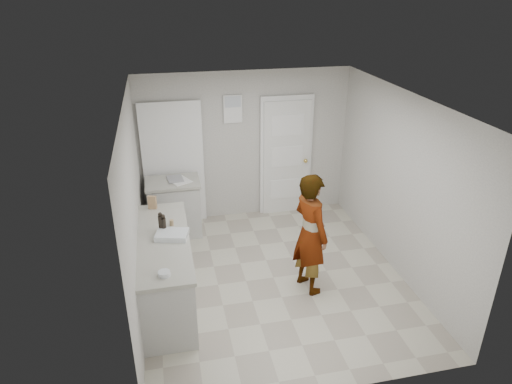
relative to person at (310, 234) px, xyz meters
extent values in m
plane|color=#A29988|center=(-0.40, 0.29, -0.82)|extent=(4.00, 4.00, 0.00)
plane|color=#A6A39D|center=(-0.40, 2.29, 0.43)|extent=(3.50, 0.00, 3.50)
plane|color=#A6A39D|center=(-0.40, -1.71, 0.43)|extent=(3.50, 0.00, 3.50)
plane|color=#A6A39D|center=(-2.15, 0.29, 0.43)|extent=(0.00, 4.00, 4.00)
plane|color=#A6A39D|center=(1.35, 0.29, 0.43)|extent=(0.00, 4.00, 4.00)
plane|color=silver|center=(-0.40, 0.29, 1.68)|extent=(4.00, 4.00, 0.00)
cube|color=white|center=(0.30, 2.22, 0.18)|extent=(0.80, 0.05, 2.00)
cube|color=white|center=(0.30, 2.25, 0.21)|extent=(0.90, 0.04, 2.10)
sphere|color=#D8B553|center=(0.63, 2.17, 0.13)|extent=(0.07, 0.07, 0.07)
cube|color=white|center=(-0.60, 2.26, 1.08)|extent=(0.30, 0.02, 0.45)
cube|color=black|center=(-1.60, 2.26, 0.20)|extent=(0.90, 0.05, 2.04)
cube|color=white|center=(-1.60, 2.23, 0.21)|extent=(0.98, 0.02, 2.10)
cube|color=silver|center=(-1.85, 0.09, -0.39)|extent=(0.60, 1.90, 0.86)
cube|color=black|center=(-1.85, 0.09, -0.78)|extent=(0.56, 1.86, 0.08)
cube|color=#A8A79A|center=(-1.85, 0.09, 0.08)|extent=(0.64, 1.96, 0.05)
cube|color=silver|center=(-1.65, 1.84, -0.39)|extent=(0.80, 0.55, 0.86)
cube|color=black|center=(-1.65, 1.84, -0.78)|extent=(0.75, 0.54, 0.08)
cube|color=#A8A79A|center=(-1.65, 1.84, 0.08)|extent=(0.84, 0.61, 0.05)
imported|color=silver|center=(0.00, 0.00, 0.00)|extent=(0.56, 0.70, 1.65)
cube|color=#936E49|center=(-1.95, 0.95, 0.19)|extent=(0.12, 0.08, 0.18)
cylinder|color=tan|center=(-1.72, 0.41, 0.14)|extent=(0.05, 0.05, 0.08)
cylinder|color=black|center=(-1.82, 0.25, 0.20)|extent=(0.06, 0.06, 0.20)
sphere|color=black|center=(-1.82, 0.25, 0.32)|extent=(0.05, 0.05, 0.05)
cylinder|color=black|center=(-1.85, 0.27, 0.21)|extent=(0.06, 0.06, 0.22)
sphere|color=black|center=(-1.85, 0.27, 0.35)|extent=(0.05, 0.05, 0.05)
cube|color=silver|center=(-1.73, 0.11, 0.13)|extent=(0.44, 0.35, 0.07)
cube|color=white|center=(-1.73, 0.11, 0.13)|extent=(0.38, 0.30, 0.05)
cylinder|color=silver|center=(-1.85, -0.68, 0.13)|extent=(0.13, 0.13, 0.05)
sphere|color=white|center=(-1.87, -0.69, 0.13)|extent=(0.04, 0.04, 0.04)
sphere|color=white|center=(-1.83, -0.67, 0.13)|extent=(0.04, 0.04, 0.04)
cube|color=white|center=(-1.54, 1.83, 0.11)|extent=(0.40, 0.44, 0.01)
camera|label=1|loc=(-1.75, -4.79, 2.94)|focal=32.00mm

